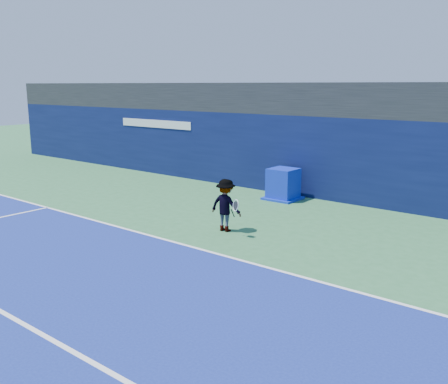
# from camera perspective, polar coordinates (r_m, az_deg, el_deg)

# --- Properties ---
(ground) EXTENTS (80.00, 80.00, 0.00)m
(ground) POSITION_cam_1_polar(r_m,az_deg,el_deg) (12.48, -19.11, -7.82)
(ground) COLOR #316E3E
(ground) RESTS_ON ground
(baseline) EXTENTS (24.00, 0.10, 0.01)m
(baseline) POSITION_cam_1_polar(r_m,az_deg,el_deg) (14.17, -8.79, -4.84)
(baseline) COLOR white
(baseline) RESTS_ON ground
(stadium_band) EXTENTS (36.00, 3.00, 1.20)m
(stadium_band) POSITION_cam_1_polar(r_m,az_deg,el_deg) (20.25, 9.23, 10.54)
(stadium_band) COLOR black
(stadium_band) RESTS_ON back_wall_assembly
(back_wall_assembly) EXTENTS (36.00, 1.03, 3.00)m
(back_wall_assembly) POSITION_cam_1_polar(r_m,az_deg,el_deg) (19.57, 7.54, 4.37)
(back_wall_assembly) COLOR #0B133D
(back_wall_assembly) RESTS_ON ground
(equipment_cart) EXTENTS (1.20, 1.20, 1.14)m
(equipment_cart) POSITION_cam_1_polar(r_m,az_deg,el_deg) (18.35, 6.77, 0.77)
(equipment_cart) COLOR #0C21B2
(equipment_cart) RESTS_ON ground
(tennis_player) EXTENTS (1.24, 0.70, 1.51)m
(tennis_player) POSITION_cam_1_polar(r_m,az_deg,el_deg) (14.22, 0.20, -1.52)
(tennis_player) COLOR silver
(tennis_player) RESTS_ON ground
(tennis_ball) EXTENTS (0.07, 0.07, 0.07)m
(tennis_ball) POSITION_cam_1_polar(r_m,az_deg,el_deg) (16.14, 0.25, 0.29)
(tennis_ball) COLOR #CFE919
(tennis_ball) RESTS_ON ground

